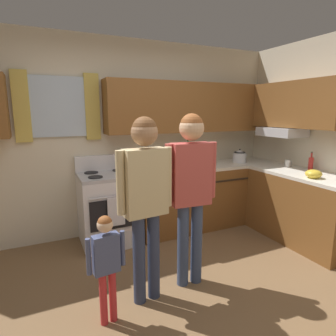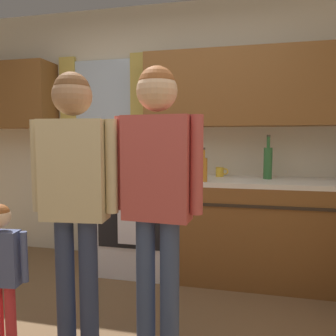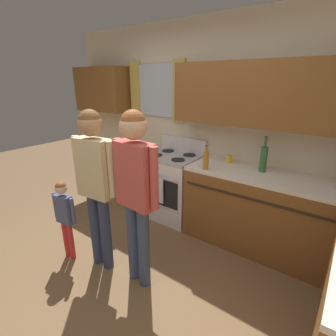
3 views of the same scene
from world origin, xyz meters
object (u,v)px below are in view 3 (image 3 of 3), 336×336
Objects in this scene: mug_mustard_yellow at (230,159)px; small_child at (64,212)px; adult_holding_child at (95,174)px; bottle_oil_amber at (206,160)px; bottle_wine_green at (264,158)px; adult_in_plaid at (136,182)px; stove_oven at (173,185)px.

small_child is (-1.10, -1.60, -0.38)m from mug_mustard_yellow.
bottle_oil_amber is at bearing 59.83° from adult_holding_child.
small_child is (-0.38, -0.14, -0.46)m from adult_holding_child.
bottle_wine_green is 3.28× the size of mug_mustard_yellow.
adult_in_plaid is (0.47, 0.06, 0.01)m from adult_holding_child.
bottle_wine_green reaches higher than stove_oven.
mug_mustard_yellow is 1.98m from small_child.
mug_mustard_yellow is at bearing 11.93° from stove_oven.
bottle_wine_green is (0.54, 0.31, 0.04)m from bottle_oil_amber.
stove_oven is at bearing 158.65° from bottle_oil_amber.
bottle_oil_amber is 1.62m from small_child.
mug_mustard_yellow is 0.07× the size of adult_in_plaid.
stove_oven is 0.68× the size of adult_holding_child.
adult_holding_child is (-0.61, -1.05, 0.01)m from bottle_oil_amber.
bottle_oil_amber is at bearing -21.35° from stove_oven.
stove_oven is 1.22× the size of small_child.
adult_holding_child is at bearing 20.80° from small_child.
mug_mustard_yellow is (0.11, 0.40, -0.06)m from bottle_oil_amber.
bottle_wine_green is 0.24× the size of adult_holding_child.
bottle_wine_green is 2.20m from small_child.
adult_holding_child is (-1.15, -1.36, -0.03)m from bottle_wine_green.
bottle_oil_amber is at bearing 50.34° from small_child.
adult_holding_child is (-0.72, -1.45, 0.08)m from mug_mustard_yellow.
adult_in_plaid is at bearing 7.31° from adult_holding_child.
small_child is at bearing -129.66° from bottle_oil_amber.
stove_oven is at bearing 75.84° from small_child.
bottle_wine_green is at bearing 3.21° from stove_oven.
stove_oven is 0.67× the size of adult_in_plaid.
adult_holding_child is (0.02, -1.30, 0.56)m from stove_oven.
bottle_oil_amber reaches higher than small_child.
mug_mustard_yellow is at bearing 74.21° from bottle_oil_amber.
mug_mustard_yellow is (-0.43, 0.09, -0.11)m from bottle_wine_green.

